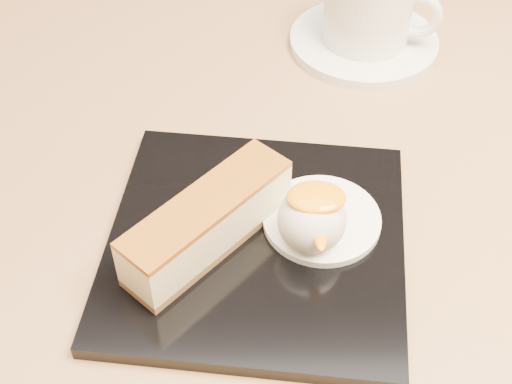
{
  "coord_description": "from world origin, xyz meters",
  "views": [
    {
      "loc": [
        0.01,
        -0.41,
        1.14
      ],
      "look_at": [
        0.02,
        -0.04,
        0.76
      ],
      "focal_mm": 50.0,
      "sensor_mm": 36.0,
      "label": 1
    }
  ],
  "objects_px": {
    "ice_cream_scoop": "(312,219)",
    "coffee_cup": "(370,6)",
    "table": "(239,300)",
    "dessert_plate": "(256,242)",
    "cheesecake": "(208,222)",
    "saucer": "(364,41)"
  },
  "relations": [
    {
      "from": "dessert_plate",
      "to": "table",
      "type": "bearing_deg",
      "value": 105.16
    },
    {
      "from": "dessert_plate",
      "to": "cheesecake",
      "type": "relative_size",
      "value": 1.7
    },
    {
      "from": "saucer",
      "to": "coffee_cup",
      "type": "xyz_separation_m",
      "value": [
        0.0,
        -0.0,
        0.04
      ]
    },
    {
      "from": "table",
      "to": "ice_cream_scoop",
      "type": "xyz_separation_m",
      "value": [
        0.06,
        -0.07,
        0.19
      ]
    },
    {
      "from": "saucer",
      "to": "cheesecake",
      "type": "bearing_deg",
      "value": -118.28
    },
    {
      "from": "table",
      "to": "dessert_plate",
      "type": "relative_size",
      "value": 3.64
    },
    {
      "from": "dessert_plate",
      "to": "cheesecake",
      "type": "height_order",
      "value": "cheesecake"
    },
    {
      "from": "ice_cream_scoop",
      "to": "saucer",
      "type": "bearing_deg",
      "value": 75.32
    },
    {
      "from": "ice_cream_scoop",
      "to": "coffee_cup",
      "type": "distance_m",
      "value": 0.28
    },
    {
      "from": "table",
      "to": "dessert_plate",
      "type": "xyz_separation_m",
      "value": [
        0.02,
        -0.06,
        0.16
      ]
    },
    {
      "from": "dessert_plate",
      "to": "ice_cream_scoop",
      "type": "xyz_separation_m",
      "value": [
        0.04,
        -0.01,
        0.03
      ]
    },
    {
      "from": "table",
      "to": "cheesecake",
      "type": "bearing_deg",
      "value": -105.37
    },
    {
      "from": "ice_cream_scoop",
      "to": "coffee_cup",
      "type": "height_order",
      "value": "coffee_cup"
    },
    {
      "from": "saucer",
      "to": "ice_cream_scoop",
      "type": "bearing_deg",
      "value": -104.68
    },
    {
      "from": "table",
      "to": "ice_cream_scoop",
      "type": "relative_size",
      "value": 15.81
    },
    {
      "from": "cheesecake",
      "to": "saucer",
      "type": "height_order",
      "value": "cheesecake"
    },
    {
      "from": "table",
      "to": "dessert_plate",
      "type": "height_order",
      "value": "dessert_plate"
    },
    {
      "from": "saucer",
      "to": "table",
      "type": "bearing_deg",
      "value": -121.94
    },
    {
      "from": "saucer",
      "to": "dessert_plate",
      "type": "bearing_deg",
      "value": -112.63
    },
    {
      "from": "cheesecake",
      "to": "ice_cream_scoop",
      "type": "xyz_separation_m",
      "value": [
        0.07,
        -0.0,
        0.0
      ]
    },
    {
      "from": "dessert_plate",
      "to": "ice_cream_scoop",
      "type": "relative_size",
      "value": 4.35
    },
    {
      "from": "table",
      "to": "ice_cream_scoop",
      "type": "height_order",
      "value": "ice_cream_scoop"
    }
  ]
}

